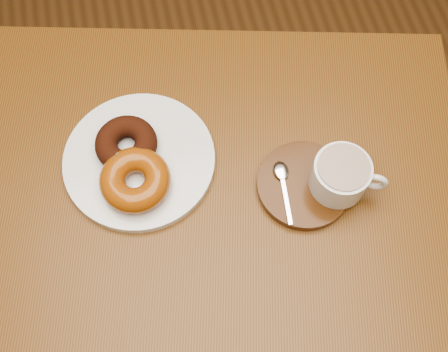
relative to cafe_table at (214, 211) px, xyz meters
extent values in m
plane|color=brown|center=(0.05, 0.12, -0.67)|extent=(6.00, 6.00, 0.00)
cube|color=brown|center=(0.00, 0.00, 0.11)|extent=(0.97, 0.82, 0.03)
cylinder|color=#442913|center=(-0.31, 0.36, -0.29)|extent=(0.05, 0.05, 0.76)
cylinder|color=#442913|center=(0.44, 0.18, -0.29)|extent=(0.05, 0.05, 0.76)
cylinder|color=silver|center=(-0.11, 0.06, 0.13)|extent=(0.32, 0.32, 0.02)
torus|color=#35150A|center=(-0.13, 0.09, 0.16)|extent=(0.12, 0.12, 0.04)
torus|color=#934810|center=(-0.12, 0.02, 0.16)|extent=(0.13, 0.13, 0.04)
cube|color=#4F341A|center=(-0.09, 0.02, 0.18)|extent=(0.01, 0.01, 0.00)
cube|color=#4F341A|center=(-0.09, 0.04, 0.18)|extent=(0.01, 0.01, 0.00)
cube|color=#4F341A|center=(-0.11, 0.05, 0.18)|extent=(0.01, 0.01, 0.00)
cube|color=#4F341A|center=(-0.13, 0.05, 0.18)|extent=(0.01, 0.01, 0.00)
cube|color=#4F341A|center=(-0.15, 0.04, 0.18)|extent=(0.01, 0.01, 0.00)
cube|color=#4F341A|center=(-0.16, 0.03, 0.18)|extent=(0.01, 0.01, 0.00)
cube|color=#4F341A|center=(-0.16, 0.01, 0.18)|extent=(0.01, 0.01, 0.00)
cube|color=#4F341A|center=(-0.15, -0.01, 0.18)|extent=(0.01, 0.01, 0.00)
cube|color=#4F341A|center=(-0.13, -0.02, 0.18)|extent=(0.01, 0.01, 0.00)
cube|color=#4F341A|center=(-0.11, -0.02, 0.18)|extent=(0.01, 0.01, 0.00)
cube|color=#4F341A|center=(-0.09, 0.00, 0.18)|extent=(0.01, 0.01, 0.00)
cylinder|color=#3C1C08|center=(0.15, -0.04, 0.14)|extent=(0.19, 0.19, 0.02)
cylinder|color=silver|center=(0.20, -0.05, 0.17)|extent=(0.09, 0.09, 0.06)
cylinder|color=#532C1C|center=(0.20, -0.05, 0.21)|extent=(0.08, 0.08, 0.00)
torus|color=silver|center=(0.25, -0.07, 0.18)|extent=(0.04, 0.03, 0.04)
ellipsoid|color=silver|center=(0.11, -0.01, 0.15)|extent=(0.02, 0.03, 0.01)
cube|color=silver|center=(0.11, -0.06, 0.15)|extent=(0.02, 0.09, 0.00)
camera|label=1|loc=(-0.06, -0.37, 0.98)|focal=45.00mm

